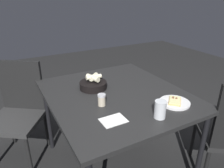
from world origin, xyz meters
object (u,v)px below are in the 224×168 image
Objects in this scene: dining_table at (116,99)px; chair_near at (18,106)px; beer_glass at (160,110)px; pizza_plate at (175,102)px; bread_basket at (93,84)px; pepper_shaker at (102,100)px.

chair_near is at bearing 139.43° from dining_table.
beer_glass is (0.07, -0.44, 0.11)m from dining_table.
chair_near is at bearing 126.53° from beer_glass.
pizza_plate is at bearing 23.07° from beer_glass.
dining_table is 5.27× the size of pizza_plate.
pepper_shaker is (-0.07, -0.29, -0.00)m from bread_basket.
pizza_plate is 1.40m from chair_near.
bread_basket is (-0.12, 0.17, 0.10)m from dining_table.
beer_glass is 1.33m from chair_near.
dining_table is 1.26× the size of chair_near.
dining_table is 0.46m from pizza_plate.
beer_glass is at bearing -53.47° from chair_near.
beer_glass is at bearing -156.93° from pizza_plate.
chair_near is at bearing 143.61° from bread_basket.
beer_glass is (-0.22, -0.09, 0.04)m from pizza_plate.
bread_basket is 2.63× the size of pepper_shaker.
beer_glass reaches higher than dining_table.
bread_basket is at bearing 107.33° from beer_glass.
pizza_plate is (0.29, -0.35, 0.07)m from dining_table.
chair_near is (-0.58, 0.43, -0.27)m from bread_basket.
pizza_plate reaches higher than dining_table.
pepper_shaker is at bearing 154.45° from pizza_plate.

